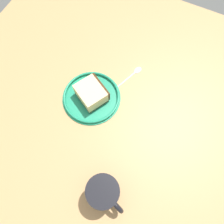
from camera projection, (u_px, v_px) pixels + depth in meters
ground_plane at (112, 126)px, 67.79cm from camera, size 116.28×116.28×2.99cm
small_plate at (91, 97)px, 68.95cm from camera, size 18.78×18.78×1.51cm
cake_slice at (91, 93)px, 66.67cm from camera, size 11.46×11.08×4.91cm
tea_mug at (104, 192)px, 54.76cm from camera, size 10.97×8.35×10.39cm
teaspoon at (133, 74)px, 72.43cm from camera, size 6.20×13.42×0.80cm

